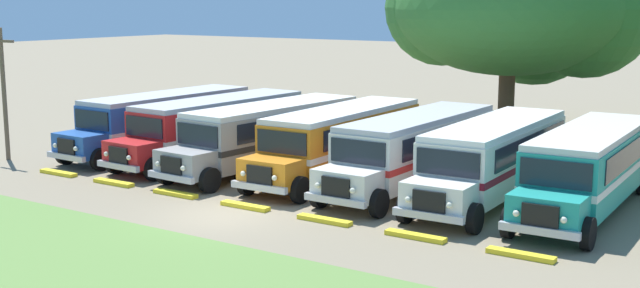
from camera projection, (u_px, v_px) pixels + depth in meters
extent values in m
plane|color=#84755B|center=(223.00, 216.00, 27.60)|extent=(220.00, 220.00, 0.00)
cube|color=olive|center=(38.00, 277.00, 21.43)|extent=(80.00, 10.30, 0.01)
cube|color=#23519E|center=(169.00, 119.00, 39.45)|extent=(2.84, 9.29, 2.10)
cube|color=silver|center=(169.00, 122.00, 39.48)|extent=(2.87, 9.31, 0.24)
cube|color=black|center=(192.00, 110.00, 38.88)|extent=(0.34, 8.00, 0.80)
cube|color=black|center=(155.00, 106.00, 40.34)|extent=(0.34, 8.00, 0.80)
cube|color=#B2B2B7|center=(168.00, 95.00, 39.25)|extent=(2.75, 9.18, 0.22)
cube|color=#23519E|center=(80.00, 145.00, 35.31)|extent=(2.25, 1.48, 1.05)
cube|color=black|center=(66.00, 147.00, 34.71)|extent=(1.10, 0.14, 0.70)
cube|color=#B7B7BC|center=(66.00, 157.00, 34.76)|extent=(2.41, 0.29, 0.24)
cube|color=black|center=(92.00, 120.00, 35.67)|extent=(2.20, 0.14, 0.84)
cube|color=silver|center=(232.00, 111.00, 43.17)|extent=(0.90, 0.09, 1.30)
sphere|color=#EAE5C6|center=(76.00, 149.00, 34.27)|extent=(0.20, 0.20, 0.20)
sphere|color=#EAE5C6|center=(55.00, 145.00, 35.07)|extent=(0.20, 0.20, 0.20)
cylinder|color=black|center=(101.00, 159.00, 34.79)|extent=(0.32, 1.01, 1.00)
cylinder|color=black|center=(66.00, 153.00, 36.17)|extent=(0.32, 1.01, 1.00)
cylinder|color=black|center=(229.00, 134.00, 41.35)|extent=(0.32, 1.01, 1.00)
cylinder|color=black|center=(195.00, 130.00, 42.73)|extent=(0.32, 1.01, 1.00)
cube|color=red|center=(221.00, 125.00, 37.44)|extent=(2.95, 9.31, 2.10)
cube|color=white|center=(221.00, 129.00, 37.47)|extent=(2.98, 9.33, 0.24)
cube|color=black|center=(246.00, 116.00, 36.85)|extent=(0.43, 7.99, 0.80)
cube|color=black|center=(205.00, 112.00, 38.33)|extent=(0.43, 7.99, 0.80)
cube|color=#B2B2B7|center=(220.00, 100.00, 37.24)|extent=(2.86, 9.21, 0.22)
cube|color=red|center=(133.00, 154.00, 33.33)|extent=(2.27, 1.51, 1.05)
cube|color=black|center=(118.00, 156.00, 32.74)|extent=(1.10, 0.15, 0.70)
cube|color=#B7B7BC|center=(118.00, 166.00, 32.78)|extent=(2.41, 0.32, 0.24)
cube|color=black|center=(144.00, 127.00, 33.68)|extent=(2.20, 0.17, 0.84)
cube|color=white|center=(283.00, 116.00, 41.12)|extent=(0.90, 0.10, 1.30)
sphere|color=#EAE5C6|center=(129.00, 158.00, 32.29)|extent=(0.20, 0.20, 0.20)
sphere|color=#EAE5C6|center=(106.00, 154.00, 33.11)|extent=(0.20, 0.20, 0.20)
cylinder|color=black|center=(155.00, 169.00, 32.80)|extent=(0.33, 1.01, 1.00)
cylinder|color=black|center=(116.00, 162.00, 34.20)|extent=(0.33, 1.01, 1.00)
cylinder|color=black|center=(282.00, 141.00, 39.30)|extent=(0.33, 1.01, 1.00)
cylinder|color=black|center=(245.00, 136.00, 40.70)|extent=(0.33, 1.01, 1.00)
cube|color=#9E9993|center=(274.00, 133.00, 35.35)|extent=(3.08, 9.34, 2.10)
cube|color=#282828|center=(274.00, 136.00, 35.38)|extent=(3.11, 9.36, 0.24)
cube|color=black|center=(301.00, 123.00, 34.75)|extent=(0.55, 7.99, 0.80)
cube|color=black|center=(257.00, 118.00, 36.26)|extent=(0.55, 7.99, 0.80)
cube|color=silver|center=(274.00, 106.00, 35.15)|extent=(3.00, 9.24, 0.22)
cube|color=#9E9993|center=(186.00, 163.00, 31.29)|extent=(2.29, 1.54, 1.05)
cube|color=black|center=(171.00, 166.00, 30.71)|extent=(1.10, 0.17, 0.70)
cube|color=#B7B7BC|center=(171.00, 177.00, 30.75)|extent=(2.41, 0.35, 0.24)
cube|color=black|center=(197.00, 135.00, 31.64)|extent=(2.20, 0.20, 0.84)
cube|color=#282828|center=(336.00, 123.00, 38.99)|extent=(0.90, 0.12, 1.30)
sphere|color=#EAE5C6|center=(183.00, 168.00, 30.25)|extent=(0.20, 0.20, 0.20)
sphere|color=#EAE5C6|center=(158.00, 164.00, 31.09)|extent=(0.20, 0.20, 0.20)
cylinder|color=black|center=(210.00, 180.00, 30.75)|extent=(0.34, 1.02, 1.00)
cylinder|color=black|center=(167.00, 172.00, 32.18)|extent=(0.34, 1.02, 1.00)
cylinder|color=black|center=(336.00, 149.00, 37.17)|extent=(0.34, 1.02, 1.00)
cylinder|color=black|center=(296.00, 144.00, 38.60)|extent=(0.34, 1.02, 1.00)
cube|color=orange|center=(345.00, 138.00, 33.96)|extent=(2.73, 9.26, 2.10)
cube|color=white|center=(345.00, 142.00, 33.99)|extent=(2.76, 9.28, 0.24)
cube|color=black|center=(375.00, 128.00, 33.46)|extent=(0.24, 8.00, 0.80)
cube|color=black|center=(323.00, 123.00, 34.79)|extent=(0.24, 8.00, 0.80)
cube|color=silver|center=(345.00, 111.00, 33.76)|extent=(2.65, 9.16, 0.22)
cube|color=orange|center=(271.00, 173.00, 29.63)|extent=(2.23, 1.45, 1.05)
cube|color=black|center=(259.00, 175.00, 29.01)|extent=(1.10, 0.13, 0.70)
cube|color=#B7B7BC|center=(259.00, 187.00, 29.06)|extent=(2.40, 0.26, 0.24)
cube|color=black|center=(282.00, 142.00, 30.01)|extent=(2.20, 0.11, 0.84)
cube|color=white|center=(394.00, 126.00, 37.83)|extent=(0.90, 0.08, 1.30)
sphere|color=#EAE5C6|center=(274.00, 178.00, 28.61)|extent=(0.20, 0.20, 0.20)
sphere|color=#EAE5C6|center=(243.00, 174.00, 29.34)|extent=(0.20, 0.20, 0.20)
cylinder|color=black|center=(300.00, 190.00, 29.18)|extent=(0.30, 1.01, 1.00)
cylinder|color=black|center=(247.00, 182.00, 30.44)|extent=(0.30, 1.01, 1.00)
cylinder|color=black|center=(402.00, 154.00, 36.02)|extent=(0.30, 1.01, 1.00)
cylinder|color=black|center=(355.00, 149.00, 37.27)|extent=(0.30, 1.01, 1.00)
cube|color=silver|center=(419.00, 147.00, 31.96)|extent=(2.57, 9.22, 2.10)
cube|color=red|center=(418.00, 151.00, 31.99)|extent=(2.60, 9.24, 0.24)
cube|color=black|center=(452.00, 136.00, 31.42)|extent=(0.10, 8.00, 0.80)
cube|color=black|center=(394.00, 130.00, 32.82)|extent=(0.10, 8.00, 0.80)
cube|color=#B2B2B7|center=(419.00, 118.00, 31.76)|extent=(2.49, 9.12, 0.22)
cube|color=silver|center=(347.00, 184.00, 27.73)|extent=(2.21, 1.42, 1.05)
cube|color=black|center=(336.00, 188.00, 27.12)|extent=(1.10, 0.11, 0.70)
cube|color=#B7B7BC|center=(335.00, 200.00, 27.16)|extent=(2.40, 0.22, 0.24)
cube|color=black|center=(358.00, 152.00, 28.10)|extent=(2.20, 0.08, 0.84)
cube|color=red|center=(466.00, 134.00, 35.75)|extent=(0.90, 0.07, 1.30)
sphere|color=#EAE5C6|center=(353.00, 191.00, 26.69)|extent=(0.20, 0.20, 0.20)
sphere|color=#EAE5C6|center=(318.00, 185.00, 27.47)|extent=(0.20, 0.20, 0.20)
cylinder|color=black|center=(379.00, 203.00, 27.24)|extent=(0.29, 1.00, 1.00)
cylinder|color=black|center=(320.00, 194.00, 28.56)|extent=(0.29, 1.00, 1.00)
cylinder|color=black|center=(476.00, 163.00, 33.93)|extent=(0.29, 1.00, 1.00)
cylinder|color=black|center=(425.00, 157.00, 35.25)|extent=(0.29, 1.00, 1.00)
cube|color=silver|center=(497.00, 155.00, 30.13)|extent=(2.76, 9.27, 2.10)
cube|color=maroon|center=(496.00, 160.00, 30.16)|extent=(2.79, 9.29, 0.24)
cube|color=black|center=(533.00, 144.00, 29.63)|extent=(0.26, 8.00, 0.80)
cube|color=black|center=(468.00, 138.00, 30.96)|extent=(0.26, 8.00, 0.80)
cube|color=silver|center=(498.00, 125.00, 29.93)|extent=(2.67, 9.16, 0.22)
cube|color=silver|center=(438.00, 198.00, 25.80)|extent=(2.24, 1.46, 1.05)
cube|color=black|center=(429.00, 202.00, 25.18)|extent=(1.10, 0.13, 0.70)
cube|color=#B7B7BC|center=(428.00, 216.00, 25.22)|extent=(2.40, 0.27, 0.24)
cube|color=black|center=(448.00, 163.00, 26.18)|extent=(2.20, 0.12, 0.84)
cube|color=maroon|center=(534.00, 140.00, 34.01)|extent=(0.90, 0.09, 1.30)
sphere|color=#EAE5C6|center=(449.00, 205.00, 24.77)|extent=(0.20, 0.20, 0.20)
sphere|color=#EAE5C6|center=(408.00, 200.00, 25.50)|extent=(0.20, 0.20, 0.20)
cylinder|color=black|center=(475.00, 218.00, 25.35)|extent=(0.31, 1.01, 1.00)
cylinder|color=black|center=(406.00, 208.00, 26.60)|extent=(0.31, 1.01, 1.00)
cylinder|color=black|center=(551.00, 172.00, 32.19)|extent=(0.31, 1.01, 1.00)
cylinder|color=black|center=(493.00, 166.00, 33.45)|extent=(0.31, 1.01, 1.00)
cube|color=teal|center=(592.00, 164.00, 28.47)|extent=(2.78, 9.27, 2.10)
cube|color=white|center=(592.00, 169.00, 28.50)|extent=(2.81, 9.29, 0.24)
cube|color=black|center=(632.00, 153.00, 27.98)|extent=(0.28, 8.00, 0.80)
cube|color=black|center=(559.00, 146.00, 29.30)|extent=(0.28, 8.00, 0.80)
cube|color=beige|center=(594.00, 132.00, 28.27)|extent=(2.69, 9.17, 0.22)
cube|color=teal|center=(547.00, 212.00, 24.13)|extent=(2.24, 1.47, 1.05)
cube|color=black|center=(540.00, 216.00, 23.51)|extent=(1.10, 0.13, 0.70)
cube|color=#B7B7BC|center=(539.00, 231.00, 23.55)|extent=(2.40, 0.27, 0.24)
cube|color=black|center=(556.00, 174.00, 24.52)|extent=(2.20, 0.13, 0.84)
cube|color=white|center=(620.00, 147.00, 32.36)|extent=(0.90, 0.09, 1.30)
sphere|color=#EAE5C6|center=(564.00, 220.00, 23.11)|extent=(0.20, 0.20, 0.20)
sphere|color=#EAE5C6|center=(516.00, 213.00, 23.83)|extent=(0.20, 0.20, 0.20)
cylinder|color=black|center=(588.00, 234.00, 23.69)|extent=(0.31, 1.01, 1.00)
cylinder|color=black|center=(509.00, 222.00, 24.93)|extent=(0.31, 1.01, 1.00)
cylinder|color=black|center=(578.00, 174.00, 31.79)|extent=(0.31, 1.01, 1.00)
cube|color=yellow|center=(58.00, 173.00, 34.08)|extent=(2.00, 0.36, 0.15)
cube|color=yellow|center=(114.00, 183.00, 32.25)|extent=(2.00, 0.36, 0.15)
cube|color=yellow|center=(175.00, 194.00, 30.42)|extent=(2.00, 0.36, 0.15)
cube|color=yellow|center=(245.00, 206.00, 28.59)|extent=(2.00, 0.36, 0.15)
cube|color=yellow|center=(324.00, 220.00, 26.75)|extent=(2.00, 0.36, 0.15)
cube|color=yellow|center=(415.00, 236.00, 24.92)|extent=(2.00, 0.36, 0.15)
cube|color=yellow|center=(521.00, 255.00, 23.09)|extent=(2.00, 0.36, 0.15)
cylinder|color=brown|center=(506.00, 98.00, 43.35)|extent=(0.86, 0.86, 4.20)
ellipsoid|color=#33702D|center=(510.00, 9.00, 42.52)|extent=(12.45, 12.04, 6.97)
sphere|color=#33702D|center=(586.00, 9.00, 41.81)|extent=(7.19, 7.19, 7.19)
sphere|color=#33702D|center=(443.00, 7.00, 43.48)|extent=(6.30, 6.30, 6.30)
sphere|color=#33702D|center=(535.00, 21.00, 45.98)|extent=(7.36, 7.36, 7.36)
cylinder|color=brown|center=(4.00, 95.00, 36.80)|extent=(0.20, 0.20, 6.06)
cube|color=brown|center=(0.00, 41.00, 36.37)|extent=(1.80, 0.12, 0.12)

